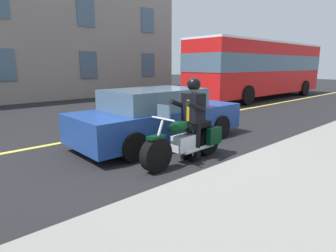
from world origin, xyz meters
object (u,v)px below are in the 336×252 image
(motorcycle_main, at_px, (186,141))
(bus_far, at_px, (261,67))
(car_dark, at_px, (158,116))
(rider_main, at_px, (193,112))

(motorcycle_main, relative_size, bus_far, 0.20)
(motorcycle_main, xyz_separation_m, car_dark, (-0.57, -1.58, 0.24))
(motorcycle_main, xyz_separation_m, bus_far, (-11.63, -5.11, 1.42))
(rider_main, xyz_separation_m, car_dark, (-0.38, -1.57, -0.35))
(rider_main, distance_m, car_dark, 1.65)
(rider_main, bearing_deg, motorcycle_main, 2.98)
(rider_main, relative_size, car_dark, 0.38)
(motorcycle_main, relative_size, rider_main, 1.27)
(motorcycle_main, bearing_deg, car_dark, -109.93)
(motorcycle_main, bearing_deg, rider_main, -177.02)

